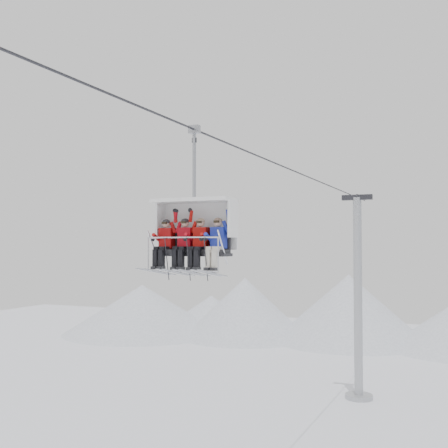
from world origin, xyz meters
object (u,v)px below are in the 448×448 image
at_px(chairlift_carrier, 196,226).
at_px(skier_far_left, 165,243).
at_px(lift_tower_right, 358,311).
at_px(skier_center_left, 184,243).
at_px(skier_center_right, 199,242).
at_px(skier_far_right, 217,242).

relative_size(chairlift_carrier, skier_far_left, 2.36).
bearing_deg(lift_tower_right, skier_center_left, -90.52).
xyz_separation_m(lift_tower_right, skier_center_right, (0.25, -24.21, 4.41)).
distance_m(lift_tower_right, skier_center_left, 24.61).
bearing_deg(chairlift_carrier, skier_far_left, -159.47).
xyz_separation_m(skier_center_left, skier_center_right, (0.47, 0.00, 0.00)).
bearing_deg(skier_far_right, skier_center_left, 180.00).
bearing_deg(skier_center_right, skier_far_left, -179.92).
distance_m(lift_tower_right, skier_center_right, 24.61).
bearing_deg(skier_far_left, skier_center_right, 0.08).
relative_size(skier_far_left, skier_center_right, 1.00).
height_order(lift_tower_right, skier_far_right, lift_tower_right).
xyz_separation_m(skier_center_left, skier_far_right, (0.99, 0.00, 0.00)).
relative_size(skier_far_left, skier_far_right, 1.00).
xyz_separation_m(skier_far_left, skier_center_right, (1.07, 0.00, 0.01)).
height_order(lift_tower_right, chairlift_carrier, lift_tower_right).
bearing_deg(chairlift_carrier, skier_far_right, -21.72).
height_order(chairlift_carrier, skier_center_left, chairlift_carrier).
bearing_deg(skier_far_left, chairlift_carrier, 20.53).
bearing_deg(lift_tower_right, skier_center_right, -89.41).
relative_size(chairlift_carrier, skier_far_right, 2.36).
relative_size(chairlift_carrier, skier_center_left, 2.36).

